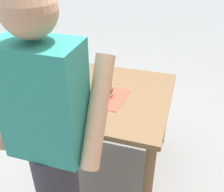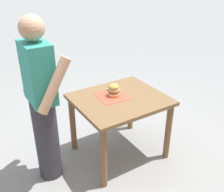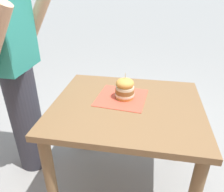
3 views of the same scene
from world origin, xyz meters
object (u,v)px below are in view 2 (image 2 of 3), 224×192
at_px(diner_across_table, 42,102).
at_px(pickle_spear, 109,90).
at_px(sandwich, 114,90).
at_px(patio_table, 120,108).

bearing_deg(diner_across_table, pickle_spear, -83.08).
height_order(sandwich, pickle_spear, sandwich).
bearing_deg(pickle_spear, diner_across_table, 96.92).
bearing_deg(sandwich, patio_table, -160.69).
distance_m(sandwich, pickle_spear, 0.13).
height_order(patio_table, diner_across_table, diner_across_table).
distance_m(sandwich, diner_across_table, 0.79).
distance_m(patio_table, sandwich, 0.22).
bearing_deg(patio_table, sandwich, 19.31).
height_order(pickle_spear, diner_across_table, diner_across_table).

